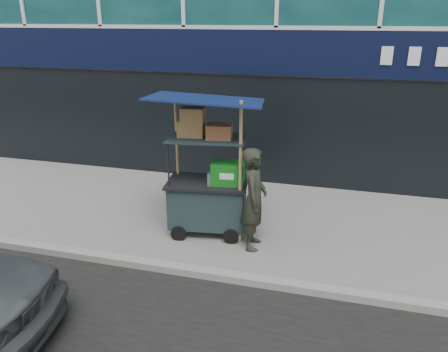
% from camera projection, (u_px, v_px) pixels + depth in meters
% --- Properties ---
extents(ground, '(80.00, 80.00, 0.00)m').
position_uv_depth(ground, '(228.00, 272.00, 6.58)').
color(ground, slate).
rests_on(ground, ground).
extents(curb, '(80.00, 0.18, 0.12)m').
position_uv_depth(curb, '(225.00, 276.00, 6.38)').
color(curb, gray).
rests_on(curb, ground).
extents(vendor_cart, '(1.99, 1.53, 2.48)m').
position_uv_depth(vendor_cart, '(209.00, 186.00, 7.52)').
color(vendor_cart, black).
rests_on(vendor_cart, ground).
extents(vendor_man, '(0.46, 0.65, 1.72)m').
position_uv_depth(vendor_man, '(254.00, 199.00, 7.04)').
color(vendor_man, '#25281D').
rests_on(vendor_man, ground).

